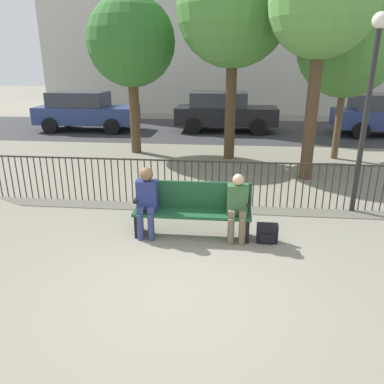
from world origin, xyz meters
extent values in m
plane|color=gray|center=(0.00, 0.00, 0.00)|extent=(80.00, 80.00, 0.00)
cube|color=#194728|center=(0.00, 1.61, 0.42)|extent=(1.97, 0.45, 0.05)
cube|color=#194728|center=(0.00, 1.80, 0.69)|extent=(1.97, 0.05, 0.47)
cube|color=black|center=(-0.93, 1.61, 0.20)|extent=(0.06, 0.38, 0.40)
cube|color=black|center=(0.93, 1.61, 0.20)|extent=(0.06, 0.38, 0.40)
cube|color=black|center=(-0.93, 1.61, 0.65)|extent=(0.06, 0.38, 0.04)
cube|color=black|center=(0.93, 1.61, 0.65)|extent=(0.06, 0.38, 0.04)
cylinder|color=navy|center=(-0.84, 1.39, 0.23)|extent=(0.11, 0.11, 0.45)
cylinder|color=navy|center=(-0.66, 1.39, 0.23)|extent=(0.11, 0.11, 0.45)
cube|color=navy|center=(-0.84, 1.49, 0.50)|extent=(0.11, 0.20, 0.12)
cube|color=navy|center=(-0.66, 1.49, 0.50)|extent=(0.11, 0.20, 0.12)
cube|color=navy|center=(-0.75, 1.61, 0.71)|extent=(0.34, 0.22, 0.53)
sphere|color=brown|center=(-0.75, 1.59, 1.09)|extent=(0.23, 0.23, 0.23)
cylinder|color=brown|center=(0.66, 1.39, 0.23)|extent=(0.11, 0.11, 0.45)
cylinder|color=brown|center=(0.84, 1.39, 0.23)|extent=(0.11, 0.11, 0.45)
cube|color=brown|center=(0.66, 1.49, 0.50)|extent=(0.11, 0.20, 0.12)
cube|color=brown|center=(0.84, 1.49, 0.50)|extent=(0.11, 0.20, 0.12)
cube|color=#335B33|center=(0.75, 1.61, 0.70)|extent=(0.34, 0.22, 0.50)
sphere|color=tan|center=(0.75, 1.59, 1.04)|extent=(0.19, 0.19, 0.19)
cube|color=black|center=(1.26, 1.52, 0.16)|extent=(0.34, 0.16, 0.32)
cube|color=black|center=(1.26, 1.42, 0.11)|extent=(0.24, 0.04, 0.14)
cylinder|color=#2D2823|center=(-4.22, 3.12, 0.47)|extent=(0.02, 0.02, 0.95)
cylinder|color=#2D2823|center=(-4.08, 3.12, 0.47)|extent=(0.02, 0.02, 0.95)
cylinder|color=#2D2823|center=(-3.94, 3.12, 0.47)|extent=(0.02, 0.02, 0.95)
cylinder|color=#2D2823|center=(-3.80, 3.12, 0.47)|extent=(0.02, 0.02, 0.95)
cylinder|color=#2D2823|center=(-3.66, 3.12, 0.47)|extent=(0.02, 0.02, 0.95)
cylinder|color=#2D2823|center=(-3.52, 3.12, 0.47)|extent=(0.02, 0.02, 0.95)
cylinder|color=#2D2823|center=(-3.38, 3.12, 0.47)|extent=(0.02, 0.02, 0.95)
cylinder|color=#2D2823|center=(-3.24, 3.12, 0.47)|extent=(0.02, 0.02, 0.95)
cylinder|color=#2D2823|center=(-3.10, 3.12, 0.47)|extent=(0.02, 0.02, 0.95)
cylinder|color=#2D2823|center=(-2.96, 3.12, 0.47)|extent=(0.02, 0.02, 0.95)
cylinder|color=#2D2823|center=(-2.82, 3.12, 0.47)|extent=(0.02, 0.02, 0.95)
cylinder|color=#2D2823|center=(-2.68, 3.12, 0.47)|extent=(0.02, 0.02, 0.95)
cylinder|color=#2D2823|center=(-2.54, 3.12, 0.47)|extent=(0.02, 0.02, 0.95)
cylinder|color=#2D2823|center=(-2.40, 3.12, 0.47)|extent=(0.02, 0.02, 0.95)
cylinder|color=#2D2823|center=(-2.26, 3.12, 0.47)|extent=(0.02, 0.02, 0.95)
cylinder|color=#2D2823|center=(-2.12, 3.12, 0.47)|extent=(0.02, 0.02, 0.95)
cylinder|color=#2D2823|center=(-1.98, 3.12, 0.47)|extent=(0.02, 0.02, 0.95)
cylinder|color=#2D2823|center=(-1.84, 3.12, 0.47)|extent=(0.02, 0.02, 0.95)
cylinder|color=#2D2823|center=(-1.70, 3.12, 0.47)|extent=(0.02, 0.02, 0.95)
cylinder|color=#2D2823|center=(-1.56, 3.12, 0.47)|extent=(0.02, 0.02, 0.95)
cylinder|color=#2D2823|center=(-1.42, 3.12, 0.47)|extent=(0.02, 0.02, 0.95)
cylinder|color=#2D2823|center=(-1.28, 3.12, 0.47)|extent=(0.02, 0.02, 0.95)
cylinder|color=#2D2823|center=(-1.14, 3.12, 0.47)|extent=(0.02, 0.02, 0.95)
cylinder|color=#2D2823|center=(-1.00, 3.12, 0.47)|extent=(0.02, 0.02, 0.95)
cylinder|color=#2D2823|center=(-0.86, 3.12, 0.47)|extent=(0.02, 0.02, 0.95)
cylinder|color=#2D2823|center=(-0.72, 3.12, 0.47)|extent=(0.02, 0.02, 0.95)
cylinder|color=#2D2823|center=(-0.58, 3.12, 0.47)|extent=(0.02, 0.02, 0.95)
cylinder|color=#2D2823|center=(-0.44, 3.12, 0.47)|extent=(0.02, 0.02, 0.95)
cylinder|color=#2D2823|center=(-0.30, 3.12, 0.47)|extent=(0.02, 0.02, 0.95)
cylinder|color=#2D2823|center=(-0.16, 3.12, 0.47)|extent=(0.02, 0.02, 0.95)
cylinder|color=#2D2823|center=(-0.02, 3.12, 0.47)|extent=(0.02, 0.02, 0.95)
cylinder|color=#2D2823|center=(0.12, 3.12, 0.47)|extent=(0.02, 0.02, 0.95)
cylinder|color=#2D2823|center=(0.26, 3.12, 0.47)|extent=(0.02, 0.02, 0.95)
cylinder|color=#2D2823|center=(0.40, 3.12, 0.47)|extent=(0.02, 0.02, 0.95)
cylinder|color=#2D2823|center=(0.54, 3.12, 0.47)|extent=(0.02, 0.02, 0.95)
cylinder|color=#2D2823|center=(0.68, 3.12, 0.47)|extent=(0.02, 0.02, 0.95)
cylinder|color=#2D2823|center=(0.82, 3.12, 0.47)|extent=(0.02, 0.02, 0.95)
cylinder|color=#2D2823|center=(0.96, 3.12, 0.47)|extent=(0.02, 0.02, 0.95)
cylinder|color=#2D2823|center=(1.10, 3.12, 0.47)|extent=(0.02, 0.02, 0.95)
cylinder|color=#2D2823|center=(1.24, 3.12, 0.47)|extent=(0.02, 0.02, 0.95)
cylinder|color=#2D2823|center=(1.38, 3.12, 0.47)|extent=(0.02, 0.02, 0.95)
cylinder|color=#2D2823|center=(1.52, 3.12, 0.47)|extent=(0.02, 0.02, 0.95)
cylinder|color=#2D2823|center=(1.66, 3.12, 0.47)|extent=(0.02, 0.02, 0.95)
cylinder|color=#2D2823|center=(1.80, 3.12, 0.47)|extent=(0.02, 0.02, 0.95)
cylinder|color=#2D2823|center=(1.94, 3.12, 0.47)|extent=(0.02, 0.02, 0.95)
cylinder|color=#2D2823|center=(2.08, 3.12, 0.47)|extent=(0.02, 0.02, 0.95)
cylinder|color=#2D2823|center=(2.22, 3.12, 0.47)|extent=(0.02, 0.02, 0.95)
cylinder|color=#2D2823|center=(2.36, 3.12, 0.47)|extent=(0.02, 0.02, 0.95)
cylinder|color=#2D2823|center=(2.50, 3.12, 0.47)|extent=(0.02, 0.02, 0.95)
cylinder|color=#2D2823|center=(2.64, 3.12, 0.47)|extent=(0.02, 0.02, 0.95)
cylinder|color=#2D2823|center=(2.78, 3.12, 0.47)|extent=(0.02, 0.02, 0.95)
cylinder|color=#2D2823|center=(2.92, 3.12, 0.47)|extent=(0.02, 0.02, 0.95)
cylinder|color=#2D2823|center=(3.06, 3.12, 0.47)|extent=(0.02, 0.02, 0.95)
cylinder|color=#2D2823|center=(3.20, 3.12, 0.47)|extent=(0.02, 0.02, 0.95)
cylinder|color=#2D2823|center=(3.34, 3.12, 0.47)|extent=(0.02, 0.02, 0.95)
cylinder|color=#2D2823|center=(3.48, 3.12, 0.47)|extent=(0.02, 0.02, 0.95)
cylinder|color=#2D2823|center=(3.62, 3.12, 0.47)|extent=(0.02, 0.02, 0.95)
cube|color=#2D2823|center=(0.00, 3.12, 0.93)|extent=(9.00, 0.03, 0.03)
cylinder|color=brown|center=(3.80, 7.44, 1.22)|extent=(0.20, 0.20, 2.44)
sphere|color=#478438|center=(3.80, 7.44, 3.22)|extent=(2.81, 2.81, 2.81)
cylinder|color=#4C3823|center=(0.58, 7.17, 1.67)|extent=(0.31, 0.31, 3.33)
sphere|color=#478438|center=(0.58, 7.17, 4.21)|extent=(3.18, 3.18, 3.18)
cylinder|color=#4C3823|center=(2.53, 5.23, 1.70)|extent=(0.29, 0.29, 3.39)
sphere|color=#569342|center=(2.53, 5.23, 4.05)|extent=(2.41, 2.41, 2.41)
cylinder|color=#4C3823|center=(-2.45, 7.64, 1.33)|extent=(0.31, 0.31, 2.66)
sphere|color=#2D6628|center=(-2.45, 7.64, 3.39)|extent=(2.66, 2.66, 2.66)
cylinder|color=black|center=(3.08, 3.10, 1.70)|extent=(0.10, 0.10, 3.41)
sphere|color=silver|center=(3.08, 3.10, 3.49)|extent=(0.28, 0.28, 0.28)
cube|color=#333335|center=(0.00, 12.00, 0.00)|extent=(24.00, 6.00, 0.01)
cube|color=black|center=(0.40, 11.82, 0.67)|extent=(4.20, 1.70, 0.70)
cube|color=#2D333D|center=(0.09, 11.82, 1.32)|extent=(2.31, 1.56, 0.60)
cylinder|color=black|center=(1.70, 10.95, 0.32)|extent=(0.64, 0.20, 0.64)
cylinder|color=black|center=(1.70, 12.69, 0.32)|extent=(0.64, 0.20, 0.64)
cylinder|color=black|center=(-0.90, 10.95, 0.32)|extent=(0.64, 0.20, 0.64)
cylinder|color=black|center=(-0.90, 12.69, 0.32)|extent=(0.64, 0.20, 0.64)
cube|color=#2D333D|center=(6.54, 11.48, 1.32)|extent=(2.31, 1.56, 0.60)
cylinder|color=black|center=(5.56, 10.61, 0.32)|extent=(0.64, 0.20, 0.64)
cylinder|color=black|center=(5.56, 12.35, 0.32)|extent=(0.64, 0.20, 0.64)
cube|color=navy|center=(-5.48, 11.40, 0.67)|extent=(4.20, 1.70, 0.70)
cube|color=#2D333D|center=(-5.79, 11.40, 1.32)|extent=(2.31, 1.56, 0.60)
cylinder|color=black|center=(-4.17, 10.53, 0.32)|extent=(0.64, 0.20, 0.64)
cylinder|color=black|center=(-4.17, 12.27, 0.32)|extent=(0.64, 0.20, 0.64)
cylinder|color=black|center=(-6.78, 10.53, 0.32)|extent=(0.64, 0.20, 0.64)
cylinder|color=black|center=(-6.78, 12.27, 0.32)|extent=(0.64, 0.20, 0.64)
camera|label=1|loc=(0.59, -4.17, 2.84)|focal=35.00mm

